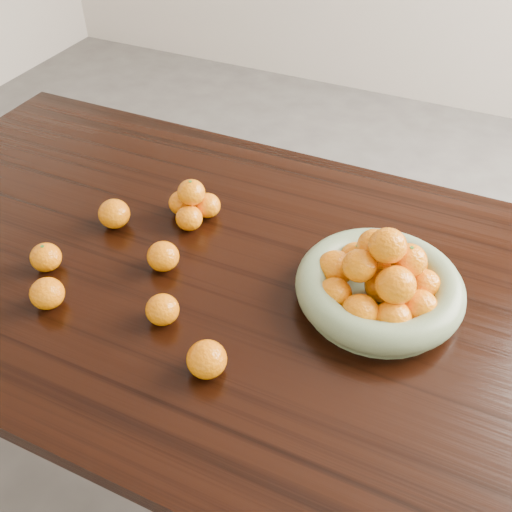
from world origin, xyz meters
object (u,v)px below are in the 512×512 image
at_px(fruit_bowl, 380,284).
at_px(orange_pyramid, 192,204).
at_px(dining_table, 259,307).
at_px(loose_orange_0, 46,257).

xyz_separation_m(fruit_bowl, orange_pyramid, (-0.47, 0.08, -0.01)).
distance_m(dining_table, orange_pyramid, 0.29).
relative_size(dining_table, fruit_bowl, 6.00).
distance_m(fruit_bowl, loose_orange_0, 0.70).
relative_size(orange_pyramid, loose_orange_0, 1.87).
relative_size(fruit_bowl, loose_orange_0, 5.10).
bearing_deg(fruit_bowl, dining_table, -170.96).
relative_size(dining_table, loose_orange_0, 30.59).
xyz_separation_m(dining_table, orange_pyramid, (-0.22, 0.12, 0.13)).
bearing_deg(orange_pyramid, loose_orange_0, -125.46).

